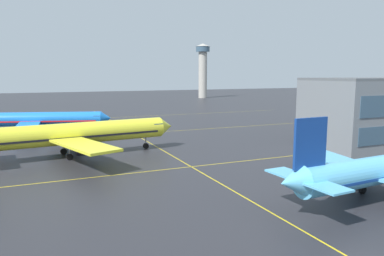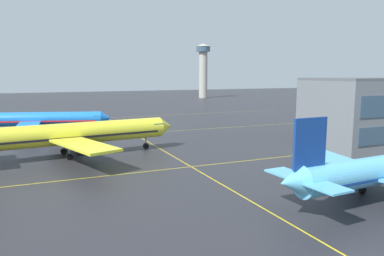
{
  "view_description": "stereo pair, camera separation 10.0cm",
  "coord_description": "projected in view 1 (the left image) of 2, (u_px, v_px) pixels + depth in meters",
  "views": [
    {
      "loc": [
        -22.95,
        -18.7,
        14.76
      ],
      "look_at": [
        3.79,
        42.67,
        4.94
      ],
      "focal_mm": 34.58,
      "sensor_mm": 36.0,
      "label": 1
    },
    {
      "loc": [
        -22.86,
        -18.74,
        14.76
      ],
      "look_at": [
        3.79,
        42.67,
        4.94
      ],
      "focal_mm": 34.58,
      "sensor_mm": 36.0,
      "label": 2
    }
  ],
  "objects": [
    {
      "name": "airliner_second_row",
      "position": [
        74.0,
        134.0,
        66.23
      ],
      "size": [
        38.71,
        33.18,
        12.03
      ],
      "color": "yellow",
      "rests_on": "ground"
    },
    {
      "name": "taxiway_markings",
      "position": [
        156.0,
        147.0,
        75.74
      ],
      "size": [
        137.43,
        159.7,
        0.01
      ],
      "color": "yellow",
      "rests_on": "ground"
    },
    {
      "name": "control_tower",
      "position": [
        203.0,
        66.0,
        227.14
      ],
      "size": [
        8.82,
        8.82,
        33.14
      ],
      "color": "#ADA89E",
      "rests_on": "ground"
    },
    {
      "name": "airliner_third_row",
      "position": [
        40.0,
        119.0,
        91.27
      ],
      "size": [
        33.73,
        28.8,
        10.7
      ],
      "color": "blue",
      "rests_on": "ground"
    }
  ]
}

